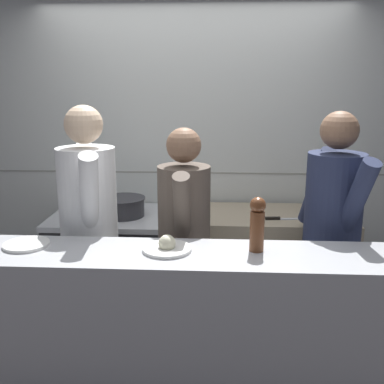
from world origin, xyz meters
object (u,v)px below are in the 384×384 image
object	(u,v)px
plated_dish_main	(26,244)
chef_sous	(184,241)
stock_pot	(123,206)
chef_head_cook	(90,230)
oven_range	(124,267)
plated_dish_appetiser	(167,247)
chefs_knife	(285,219)
chef_line	(331,234)
pepper_mill	(257,223)

from	to	relation	value
plated_dish_main	chef_sous	distance (m)	0.96
stock_pot	chef_head_cook	bearing A→B (deg)	-96.95
oven_range	plated_dish_appetiser	size ratio (longest dim) A/B	4.21
stock_pot	chef_sous	distance (m)	0.80
chefs_knife	plated_dish_main	bearing A→B (deg)	-147.87
plated_dish_main	chef_line	size ratio (longest dim) A/B	0.14
pepper_mill	chef_sous	bearing A→B (deg)	132.08
plated_dish_appetiser	chef_line	xyz separation A→B (m)	(0.98, 0.50, -0.09)
oven_range	plated_dish_appetiser	world-z (taller)	plated_dish_appetiser
chefs_knife	pepper_mill	bearing A→B (deg)	-106.84
chef_head_cook	plated_dish_appetiser	bearing A→B (deg)	-58.69
oven_range	chef_sous	xyz separation A→B (m)	(0.54, -0.64, 0.46)
plated_dish_main	pepper_mill	xyz separation A→B (m)	(1.24, 0.00, 0.14)
plated_dish_appetiser	chefs_knife	bearing A→B (deg)	52.39
stock_pot	pepper_mill	xyz separation A→B (m)	(0.94, -1.07, 0.22)
chef_head_cook	chef_line	size ratio (longest dim) A/B	1.02
chef_line	oven_range	bearing A→B (deg)	138.26
chef_head_cook	chefs_knife	bearing A→B (deg)	3.16
pepper_mill	chef_head_cook	size ratio (longest dim) A/B	0.17
plated_dish_appetiser	plated_dish_main	bearing A→B (deg)	178.10
pepper_mill	chef_line	size ratio (longest dim) A/B	0.17
plated_dish_main	chef_line	xyz separation A→B (m)	(1.76, 0.48, -0.07)
pepper_mill	chef_line	xyz separation A→B (m)	(0.51, 0.48, -0.22)
chefs_knife	chef_head_cook	size ratio (longest dim) A/B	0.20
stock_pot	chef_line	distance (m)	1.57
stock_pot	chefs_knife	distance (m)	1.24
plated_dish_appetiser	oven_range	bearing A→B (deg)	113.19
stock_pot	chef_head_cook	xyz separation A→B (m)	(-0.08, -0.65, 0.02)
plated_dish_main	pepper_mill	bearing A→B (deg)	0.03
stock_pot	pepper_mill	distance (m)	1.44
oven_range	plated_dish_main	bearing A→B (deg)	-104.71
oven_range	stock_pot	xyz separation A→B (m)	(0.02, -0.03, 0.52)
oven_range	pepper_mill	size ratio (longest dim) A/B	3.75
chefs_knife	pepper_mill	distance (m)	1.04
chef_head_cook	chef_line	xyz separation A→B (m)	(1.53, 0.05, -0.02)
plated_dish_main	plated_dish_appetiser	bearing A→B (deg)	-1.90
chefs_knife	pepper_mill	xyz separation A→B (m)	(-0.29, -0.96, 0.27)
plated_dish_main	chef_head_cook	world-z (taller)	chef_head_cook
chef_head_cook	chef_line	world-z (taller)	chef_head_cook
chef_line	chef_sous	bearing A→B (deg)	162.22
chefs_knife	chef_sous	distance (m)	0.87
chef_sous	plated_dish_appetiser	bearing A→B (deg)	-97.58
stock_pot	chefs_knife	bearing A→B (deg)	-5.01
chef_line	chef_head_cook	bearing A→B (deg)	163.42
oven_range	chefs_knife	distance (m)	1.34
oven_range	pepper_mill	world-z (taller)	pepper_mill
chefs_knife	plated_dish_main	xyz separation A→B (m)	(-1.54, -0.96, 0.12)
oven_range	chef_line	world-z (taller)	chef_line
chef_head_cook	chef_sous	bearing A→B (deg)	-15.44
pepper_mill	chef_line	distance (m)	0.73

